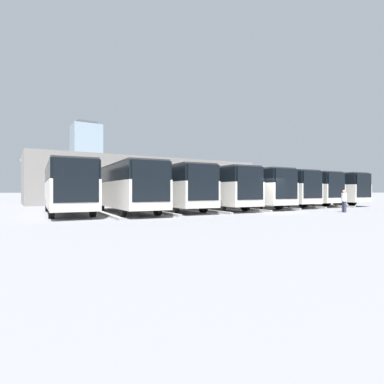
% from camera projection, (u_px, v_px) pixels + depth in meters
% --- Properties ---
extents(ground_plane, '(600.00, 600.00, 0.00)m').
position_uv_depth(ground_plane, '(271.00, 212.00, 22.21)').
color(ground_plane, gray).
extents(bus_0, '(3.27, 10.83, 3.40)m').
position_uv_depth(bus_0, '(318.00, 188.00, 33.73)').
color(bus_0, silver).
rests_on(bus_0, ground_plane).
extents(curb_divider_0, '(0.77, 7.76, 0.15)m').
position_uv_depth(curb_divider_0, '(320.00, 205.00, 31.40)').
color(curb_divider_0, '#9E9E99').
rests_on(curb_divider_0, ground_plane).
extents(bus_1, '(3.27, 10.83, 3.40)m').
position_uv_depth(bus_1, '(293.00, 188.00, 32.12)').
color(bus_1, silver).
rests_on(bus_1, ground_plane).
extents(curb_divider_1, '(0.77, 7.76, 0.15)m').
position_uv_depth(curb_divider_1, '(293.00, 206.00, 29.80)').
color(curb_divider_1, '#9E9E99').
rests_on(curb_divider_1, ground_plane).
extents(bus_2, '(3.27, 10.83, 3.40)m').
position_uv_depth(bus_2, '(270.00, 188.00, 29.91)').
color(bus_2, silver).
rests_on(bus_2, ground_plane).
extents(curb_divider_2, '(0.77, 7.76, 0.15)m').
position_uv_depth(curb_divider_2, '(268.00, 207.00, 27.59)').
color(curb_divider_2, '#9E9E99').
rests_on(curb_divider_2, ground_plane).
extents(bus_3, '(3.27, 10.83, 3.40)m').
position_uv_depth(bus_3, '(244.00, 187.00, 27.54)').
color(bus_3, silver).
rests_on(bus_3, ground_plane).
extents(curb_divider_3, '(0.77, 7.76, 0.15)m').
position_uv_depth(curb_divider_3, '(239.00, 209.00, 25.22)').
color(curb_divider_3, '#9E9E99').
rests_on(curb_divider_3, ground_plane).
extents(bus_4, '(3.27, 10.83, 3.40)m').
position_uv_depth(bus_4, '(211.00, 187.00, 25.49)').
color(bus_4, silver).
rests_on(bus_4, ground_plane).
extents(curb_divider_4, '(0.77, 7.76, 0.15)m').
position_uv_depth(curb_divider_4, '(203.00, 210.00, 23.17)').
color(curb_divider_4, '#9E9E99').
rests_on(curb_divider_4, ground_plane).
extents(bus_5, '(3.27, 10.83, 3.40)m').
position_uv_depth(bus_5, '(170.00, 187.00, 23.71)').
color(bus_5, silver).
rests_on(bus_5, ground_plane).
extents(curb_divider_5, '(0.77, 7.76, 0.15)m').
position_uv_depth(curb_divider_5, '(157.00, 212.00, 21.38)').
color(curb_divider_5, '#9E9E99').
rests_on(curb_divider_5, ground_plane).
extents(bus_6, '(3.27, 10.83, 3.40)m').
position_uv_depth(bus_6, '(126.00, 186.00, 21.36)').
color(bus_6, silver).
rests_on(bus_6, ground_plane).
extents(curb_divider_6, '(0.77, 7.76, 0.15)m').
position_uv_depth(curb_divider_6, '(106.00, 214.00, 19.04)').
color(curb_divider_6, '#9E9E99').
rests_on(curb_divider_6, ground_plane).
extents(bus_7, '(3.27, 10.83, 3.40)m').
position_uv_depth(bus_7, '(67.00, 186.00, 20.30)').
color(bus_7, silver).
rests_on(bus_7, ground_plane).
extents(pedestrian, '(0.47, 0.47, 1.64)m').
position_uv_depth(pedestrian, '(344.00, 200.00, 21.82)').
color(pedestrian, '#38384C').
rests_on(pedestrian, ground_plane).
extents(station_building, '(30.65, 12.01, 5.88)m').
position_uv_depth(station_building, '(148.00, 181.00, 41.86)').
color(station_building, gray).
rests_on(station_building, ground_plane).
extents(office_tower, '(21.08, 21.08, 55.76)m').
position_uv_depth(office_tower, '(86.00, 158.00, 235.44)').
color(office_tower, '#93A8B7').
rests_on(office_tower, ground_plane).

